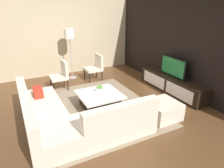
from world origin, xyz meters
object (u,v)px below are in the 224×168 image
accent_chair_far (96,66)px  accent_chair_near (61,73)px  media_console (171,84)px  sectional_couch (70,118)px  television (173,67)px  fruit_bowl (100,88)px  coffee_table (100,100)px  ottoman (163,110)px  floor_lamp (70,36)px

accent_chair_far → accent_chair_near: bearing=-76.3°
media_console → sectional_couch: 3.31m
television → accent_chair_far: 2.60m
fruit_bowl → accent_chair_far: accent_chair_far is taller
coffee_table → accent_chair_far: bearing=159.7°
accent_chair_near → fruit_bowl: (1.48, 0.64, -0.06)m
television → media_console: bearing=-90.0°
coffee_table → accent_chair_near: accent_chair_near is taller
television → ottoman: 1.69m
accent_chair_far → sectional_couch: bearing=-32.2°
accent_chair_far → media_console: bearing=38.6°
coffee_table → ottoman: bearing=43.9°
floor_lamp → ottoman: floor_lamp is taller
fruit_bowl → floor_lamp: bearing=-178.1°
sectional_couch → accent_chair_far: size_ratio=2.92×
accent_chair_near → floor_lamp: size_ratio=0.51×
television → floor_lamp: 3.47m
television → floor_lamp: size_ratio=0.57×
floor_lamp → fruit_bowl: size_ratio=6.15×
sectional_couch → fruit_bowl: (-0.82, 1.06, 0.15)m
sectional_couch → fruit_bowl: bearing=127.5°
floor_lamp → coffee_table: bearing=-0.5°
sectional_couch → accent_chair_near: 2.35m
floor_lamp → media_console: bearing=42.0°
media_console → television: television is taller
sectional_couch → coffee_table: 1.16m
ottoman → accent_chair_far: size_ratio=0.80×
media_console → fruit_bowl: fruit_bowl is taller
floor_lamp → ottoman: size_ratio=2.46×
television → accent_chair_near: size_ratio=1.13×
coffee_table → accent_chair_far: (-1.94, 0.72, 0.29)m
television → floor_lamp: bearing=-138.0°
television → accent_chair_near: (-1.76, -2.84, -0.30)m
fruit_bowl → sectional_couch: bearing=-52.5°
media_console → ottoman: 1.59m
television → fruit_bowl: size_ratio=3.50×
media_console → accent_chair_far: size_ratio=2.71×
accent_chair_near → ottoman: 3.26m
fruit_bowl → ottoman: bearing=37.2°
sectional_couch → fruit_bowl: 1.35m
accent_chair_near → fruit_bowl: size_ratio=3.11×
accent_chair_near → media_console: bearing=55.4°
television → sectional_couch: bearing=-80.6°
media_console → accent_chair_far: accent_chair_far is taller
media_console → accent_chair_near: accent_chair_near is taller
media_console → ottoman: bearing=-49.1°
television → fruit_bowl: 2.25m
television → coffee_table: (-0.10, -2.30, -0.59)m
sectional_couch → accent_chair_near: size_ratio=2.92×
ottoman → fruit_bowl: 1.67m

